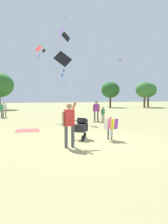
% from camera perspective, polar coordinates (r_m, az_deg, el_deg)
% --- Properties ---
extents(ground_plane, '(120.00, 120.00, 0.00)m').
position_cam_1_polar(ground_plane, '(9.01, 3.17, -8.75)').
color(ground_plane, '#938E5B').
extents(treeline_distant, '(44.81, 6.22, 5.75)m').
position_cam_1_polar(treeline_distant, '(34.03, -19.20, 6.57)').
color(treeline_distant, brown).
rests_on(treeline_distant, ground).
extents(child_with_butterfly_kite, '(0.69, 0.43, 1.09)m').
position_cam_1_polar(child_with_butterfly_kite, '(9.66, 7.37, -3.89)').
color(child_with_butterfly_kite, '#4C4C51').
rests_on(child_with_butterfly_kite, ground).
extents(person_adult_flyer, '(0.58, 0.53, 1.87)m').
position_cam_1_polar(person_adult_flyer, '(8.12, -4.16, -2.48)').
color(person_adult_flyer, '#4C4C51').
rests_on(person_adult_flyer, ground).
extents(stroller, '(0.95, 1.00, 1.03)m').
position_cam_1_polar(stroller, '(9.70, -0.72, -4.14)').
color(stroller, black).
rests_on(stroller, ground).
extents(kite_adult_black, '(0.89, 1.70, 4.22)m').
position_cam_1_polar(kite_adult_black, '(9.81, -5.91, 13.94)').
color(kite_adult_black, black).
rests_on(kite_adult_black, ground).
extents(kite_orange_delta, '(2.41, 3.55, 8.52)m').
position_cam_1_polar(kite_orange_delta, '(21.38, -4.89, 19.69)').
color(kite_orange_delta, black).
rests_on(kite_orange_delta, ground).
extents(kite_green_novelty, '(1.73, 1.71, 8.06)m').
position_cam_1_polar(kite_green_novelty, '(18.65, -6.64, 20.60)').
color(kite_green_novelty, purple).
rests_on(kite_green_novelty, ground).
extents(kite_blue_high, '(0.58, 2.62, 6.69)m').
position_cam_1_polar(kite_blue_high, '(19.20, -12.60, 16.30)').
color(kite_blue_high, red).
rests_on(kite_blue_high, ground).
extents(distant_kites_cluster, '(33.10, 9.98, 10.87)m').
position_cam_1_polar(distant_kites_cluster, '(28.73, -14.90, 19.61)').
color(distant_kites_cluster, green).
extents(person_sitting_far, '(0.54, 0.29, 1.71)m').
position_cam_1_polar(person_sitting_far, '(16.52, 3.47, 0.77)').
color(person_sitting_far, '#4C4C51').
rests_on(person_sitting_far, ground).
extents(person_couple_left, '(0.37, 0.24, 1.21)m').
position_cam_1_polar(person_couple_left, '(16.53, 5.36, -0.27)').
color(person_couple_left, '#7F705B').
rests_on(person_couple_left, ground).
extents(person_kid_running, '(0.36, 0.38, 1.47)m').
position_cam_1_polar(person_kid_running, '(20.76, -22.07, 0.81)').
color(person_kid_running, '#4C4C51').
rests_on(person_kid_running, ground).
extents(person_back_turned, '(0.44, 0.33, 1.50)m').
position_cam_1_polar(person_back_turned, '(21.22, -21.49, 0.94)').
color(person_back_turned, '#7F705B').
rests_on(person_back_turned, ground).
extents(picnic_blanket, '(1.45, 1.26, 0.02)m').
position_cam_1_polar(picnic_blanket, '(12.73, -15.54, -4.99)').
color(picnic_blanket, '#CC3D3D').
rests_on(picnic_blanket, ground).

